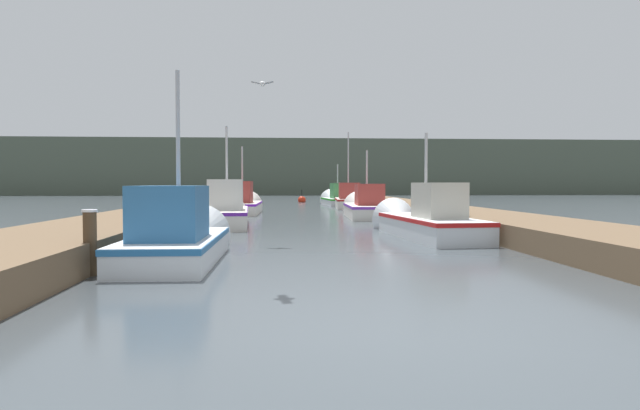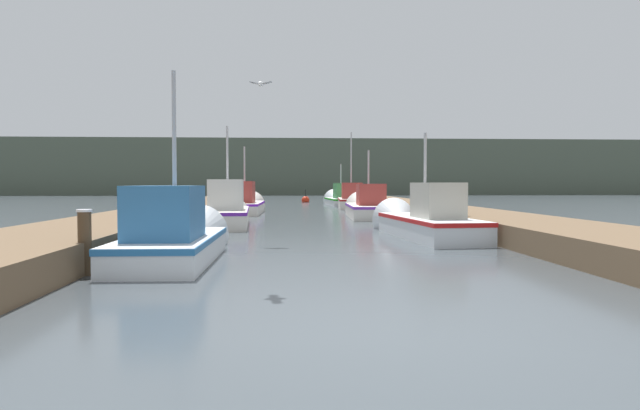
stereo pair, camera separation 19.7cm
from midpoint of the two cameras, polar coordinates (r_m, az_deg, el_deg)
name	(u,v)px [view 2 (the right image)]	position (r m, az deg, el deg)	size (l,w,h in m)	color
ground_plane	(374,329)	(5.86, 6.39, -12.26)	(200.00, 200.00, 0.00)	#3D4449
dock_left	(163,215)	(22.07, -15.15, -1.01)	(2.79, 40.00, 0.53)	brown
dock_right	(448,214)	(22.55, 12.94, -0.93)	(2.79, 40.00, 0.53)	brown
distant_shore_ridge	(291,168)	(79.23, -2.86, 3.69)	(120.00, 16.00, 7.14)	#4C5647
fishing_boat_0	(178,236)	(11.44, -13.56, -3.03)	(1.58, 5.22, 4.06)	silver
fishing_boat_1	(422,221)	(16.04, 10.49, -1.54)	(1.97, 6.01, 3.25)	silver
fishing_boat_2	(228,211)	(20.28, -8.92, -0.62)	(1.69, 6.29, 3.81)	silver
fishing_boat_3	(367,207)	(25.12, 4.97, -0.23)	(1.94, 6.12, 3.41)	silver
fishing_boat_4	(245,204)	(28.45, -7.28, 0.11)	(1.84, 6.20, 3.78)	silver
fishing_boat_5	(351,200)	(34.47, 3.27, 0.50)	(1.86, 6.11, 4.92)	silver
fishing_boat_6	(340,199)	(38.99, 2.16, 0.62)	(2.01, 6.04, 3.36)	silver
mooring_piling_0	(85,242)	(9.74, -21.93, -3.46)	(0.24, 0.24, 1.05)	#473523
mooring_piling_1	(460,213)	(16.87, 14.12, -0.77)	(0.31, 0.31, 1.22)	#473523
channel_buoy	(305,200)	(44.31, -1.34, 0.50)	(0.62, 0.62, 1.12)	red
seagull_lead	(261,84)	(14.52, -5.55, 11.97)	(0.56, 0.29, 0.12)	white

